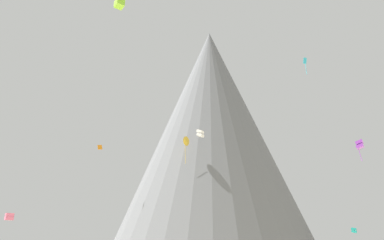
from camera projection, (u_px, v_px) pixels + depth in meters
name	position (u px, v px, depth m)	size (l,w,h in m)	color
rock_massif	(212.00, 142.00, 103.76)	(76.32, 76.32, 66.84)	slate
kite_teal_low	(354.00, 230.00, 62.55)	(1.08, 1.06, 0.89)	teal
kite_orange_high	(100.00, 147.00, 90.32)	(1.25, 0.73, 1.37)	orange
kite_white_mid	(200.00, 133.00, 74.53)	(1.60, 1.55, 1.57)	white
kite_gold_high	(187.00, 141.00, 84.88)	(1.59, 1.97, 6.29)	gold
kite_violet_mid	(360.00, 145.00, 63.76)	(1.67, 1.62, 3.68)	purple
kite_cyan_high	(305.00, 63.00, 78.61)	(0.84, 0.20, 3.96)	#33BCDB
kite_magenta_low	(255.00, 208.00, 83.98)	(1.03, 1.01, 3.20)	#D1339E
kite_rainbow_low	(9.00, 217.00, 53.92)	(1.50, 1.50, 1.02)	#E5668C
kite_lime_high	(119.00, 4.00, 59.01)	(1.84, 1.85, 1.30)	#8CD133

